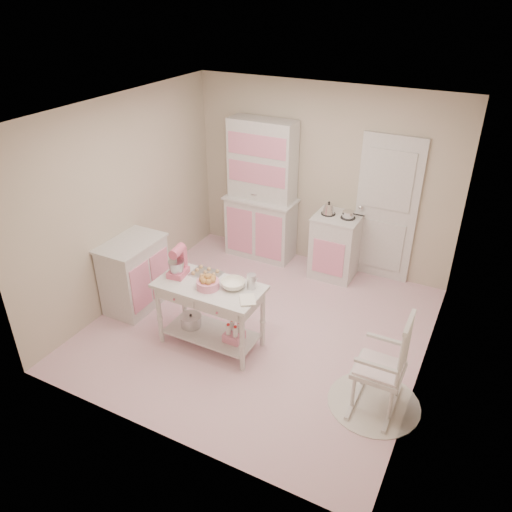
{
  "coord_description": "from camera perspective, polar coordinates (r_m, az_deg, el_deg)",
  "views": [
    {
      "loc": [
        2.22,
        -4.4,
        3.73
      ],
      "look_at": [
        -0.04,
        -0.03,
        1.0
      ],
      "focal_mm": 35.0,
      "sensor_mm": 36.0,
      "label": 1
    }
  ],
  "objects": [
    {
      "name": "stand_mixer",
      "position": [
        5.63,
        -8.98,
        -0.7
      ],
      "size": [
        0.24,
        0.31,
        0.34
      ],
      "primitive_type": "cube",
      "rotation": [
        0.0,
        0.0,
        0.15
      ],
      "color": "#DA5C7B",
      "rests_on": "work_table"
    },
    {
      "name": "room_shell",
      "position": [
        5.35,
        0.51,
        6.15
      ],
      "size": [
        3.84,
        3.84,
        2.62
      ],
      "color": "pink",
      "rests_on": "ground"
    },
    {
      "name": "work_table",
      "position": [
        5.71,
        -5.2,
        -6.73
      ],
      "size": [
        1.2,
        0.6,
        0.8
      ],
      "primitive_type": "cube",
      "color": "silver",
      "rests_on": "ground"
    },
    {
      "name": "rocking_chair",
      "position": [
        4.99,
        14.0,
        -11.6
      ],
      "size": [
        0.49,
        0.72,
        1.1
      ],
      "primitive_type": "cube",
      "rotation": [
        0.0,
        0.0,
        0.01
      ],
      "color": "silver",
      "rests_on": "ground"
    },
    {
      "name": "metal_pitcher",
      "position": [
        5.37,
        -0.53,
        -2.93
      ],
      "size": [
        0.1,
        0.1,
        0.17
      ],
      "primitive_type": "cylinder",
      "color": "silver",
      "rests_on": "work_table"
    },
    {
      "name": "cookie_tray",
      "position": [
        5.68,
        -5.71,
        -2.03
      ],
      "size": [
        0.34,
        0.24,
        0.02
      ],
      "primitive_type": "cube",
      "color": "silver",
      "rests_on": "work_table"
    },
    {
      "name": "bread_basket",
      "position": [
        5.42,
        -5.51,
        -3.24
      ],
      "size": [
        0.25,
        0.25,
        0.09
      ],
      "primitive_type": "cylinder",
      "color": "pink",
      "rests_on": "work_table"
    },
    {
      "name": "lace_rug",
      "position": [
        5.35,
        13.29,
        -16.04
      ],
      "size": [
        0.92,
        0.92,
        0.01
      ],
      "primitive_type": "cylinder",
      "color": "white",
      "rests_on": "ground"
    },
    {
      "name": "mixing_bowl",
      "position": [
        5.41,
        -2.62,
        -3.25
      ],
      "size": [
        0.27,
        0.27,
        0.08
      ],
      "primitive_type": "imported",
      "color": "white",
      "rests_on": "work_table"
    },
    {
      "name": "recipe_book",
      "position": [
        5.2,
        -1.88,
        -5.1
      ],
      "size": [
        0.25,
        0.27,
        0.02
      ],
      "primitive_type": "imported",
      "rotation": [
        0.0,
        0.0,
        0.59
      ],
      "color": "white",
      "rests_on": "work_table"
    },
    {
      "name": "door",
      "position": [
        6.94,
        14.66,
        5.11
      ],
      "size": [
        0.82,
        0.05,
        2.04
      ],
      "primitive_type": "cube",
      "color": "silver",
      "rests_on": "ground"
    },
    {
      "name": "base_cabinet",
      "position": [
        6.5,
        -13.7,
        -2.05
      ],
      "size": [
        0.54,
        0.84,
        0.92
      ],
      "primitive_type": "cube",
      "color": "silver",
      "rests_on": "ground"
    },
    {
      "name": "stove",
      "position": [
        7.08,
        9.06,
        1.18
      ],
      "size": [
        0.62,
        0.57,
        0.92
      ],
      "primitive_type": "cube",
      "color": "silver",
      "rests_on": "ground"
    },
    {
      "name": "hutch",
      "position": [
        7.29,
        0.57,
        7.42
      ],
      "size": [
        1.06,
        0.5,
        2.08
      ],
      "primitive_type": "cube",
      "color": "silver",
      "rests_on": "ground"
    }
  ]
}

